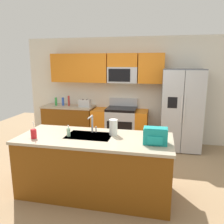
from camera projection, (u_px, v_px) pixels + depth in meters
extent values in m
plane|color=#997A56|center=(106.00, 177.00, 4.01)|extent=(9.00, 9.00, 0.00)
cube|color=silver|center=(125.00, 90.00, 5.79)|extent=(5.20, 0.10, 2.60)
cube|color=orange|center=(66.00, 68.00, 5.79)|extent=(0.70, 0.32, 0.70)
cube|color=orange|center=(93.00, 68.00, 5.64)|extent=(0.74, 0.32, 0.70)
cube|color=orange|center=(151.00, 68.00, 5.34)|extent=(0.60, 0.32, 0.70)
cube|color=#B7BABF|center=(123.00, 75.00, 5.52)|extent=(0.72, 0.32, 0.38)
cube|color=black|center=(119.00, 75.00, 5.37)|extent=(0.52, 0.01, 0.30)
cube|color=orange|center=(123.00, 60.00, 5.44)|extent=(0.72, 0.32, 0.32)
cube|color=brown|center=(69.00, 123.00, 5.93)|extent=(1.28, 0.60, 0.86)
cube|color=tan|center=(69.00, 106.00, 5.84)|extent=(1.31, 0.63, 0.04)
cube|color=#B7BABF|center=(121.00, 127.00, 5.65)|extent=(0.72, 0.60, 0.84)
cube|color=black|center=(119.00, 129.00, 5.36)|extent=(0.60, 0.01, 0.36)
cube|color=black|center=(122.00, 109.00, 5.56)|extent=(0.72, 0.60, 0.06)
cube|color=#B7BABF|center=(123.00, 102.00, 5.79)|extent=(0.72, 0.06, 0.20)
cube|color=orange|center=(100.00, 125.00, 5.76)|extent=(0.36, 0.60, 0.84)
cube|color=orange|center=(142.00, 128.00, 5.55)|extent=(0.28, 0.60, 0.84)
cube|color=#4C4F54|center=(181.00, 110.00, 5.21)|extent=(0.90, 0.70, 1.85)
cube|color=#B7BABF|center=(172.00, 113.00, 4.90)|extent=(0.44, 0.04, 1.81)
cube|color=#B7BABF|center=(194.00, 114.00, 4.81)|extent=(0.44, 0.04, 1.81)
cylinder|color=silver|center=(182.00, 109.00, 4.81)|extent=(0.02, 0.02, 0.60)
cylinder|color=silver|center=(185.00, 109.00, 4.80)|extent=(0.02, 0.02, 0.60)
cube|color=black|center=(172.00, 103.00, 4.84)|extent=(0.20, 0.00, 0.24)
cube|color=brown|center=(95.00, 166.00, 3.46)|extent=(2.24, 0.91, 0.86)
cube|color=tan|center=(95.00, 138.00, 3.37)|extent=(2.28, 0.95, 0.04)
cube|color=#B7BABF|center=(89.00, 136.00, 3.43)|extent=(0.68, 0.44, 0.03)
cube|color=#B7BABF|center=(85.00, 103.00, 5.67)|extent=(0.28, 0.16, 0.18)
cube|color=black|center=(83.00, 100.00, 5.67)|extent=(0.03, 0.11, 0.01)
cube|color=black|center=(87.00, 100.00, 5.64)|extent=(0.03, 0.11, 0.01)
cylinder|color=#B2332D|center=(69.00, 101.00, 5.81)|extent=(0.05, 0.05, 0.26)
cylinder|color=blue|center=(63.00, 101.00, 5.86)|extent=(0.06, 0.06, 0.20)
cylinder|color=green|center=(56.00, 102.00, 5.84)|extent=(0.06, 0.06, 0.21)
cylinder|color=#B7BABF|center=(92.00, 124.00, 3.56)|extent=(0.03, 0.03, 0.28)
cylinder|color=#B7BABF|center=(90.00, 117.00, 3.44)|extent=(0.02, 0.20, 0.02)
cylinder|color=#B7BABF|center=(96.00, 129.00, 3.57)|extent=(0.02, 0.02, 0.10)
cylinder|color=red|center=(34.00, 134.00, 3.29)|extent=(0.08, 0.08, 0.14)
cylinder|color=white|center=(34.00, 126.00, 3.27)|extent=(0.01, 0.03, 0.14)
cylinder|color=#A5D8B2|center=(68.00, 132.00, 3.38)|extent=(0.06, 0.06, 0.13)
cylinder|color=white|center=(68.00, 127.00, 3.36)|extent=(0.02, 0.02, 0.04)
cylinder|color=white|center=(113.00, 127.00, 3.44)|extent=(0.12, 0.12, 0.24)
cube|color=teal|center=(155.00, 136.00, 3.06)|extent=(0.32, 0.20, 0.22)
cube|color=#157D79|center=(156.00, 129.00, 3.02)|extent=(0.30, 0.14, 0.03)
cube|color=teal|center=(155.00, 141.00, 2.97)|extent=(0.20, 0.03, 0.11)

